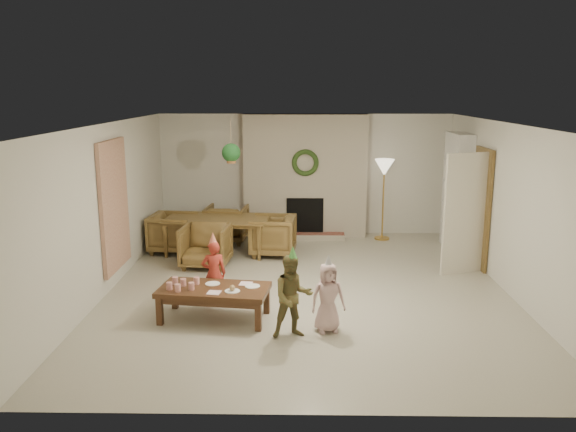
{
  "coord_description": "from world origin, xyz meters",
  "views": [
    {
      "loc": [
        -0.15,
        -8.35,
        2.99
      ],
      "look_at": [
        -0.3,
        0.4,
        1.05
      ],
      "focal_mm": 35.79,
      "sensor_mm": 36.0,
      "label": 1
    }
  ],
  "objects_px": {
    "dining_chair_right": "(273,235)",
    "coffee_table_top": "(214,290)",
    "dining_table": "(217,236)",
    "child_plaid": "(293,297)",
    "child_red": "(214,274)",
    "dining_chair_near": "(206,246)",
    "dining_chair_left": "(173,233)",
    "dining_chair_far": "(227,224)",
    "child_pink": "(328,297)"
  },
  "relations": [
    {
      "from": "dining_chair_left",
      "to": "child_plaid",
      "type": "bearing_deg",
      "value": -143.46
    },
    {
      "from": "dining_chair_near",
      "to": "coffee_table_top",
      "type": "bearing_deg",
      "value": -73.01
    },
    {
      "from": "dining_chair_near",
      "to": "child_pink",
      "type": "height_order",
      "value": "child_pink"
    },
    {
      "from": "dining_chair_near",
      "to": "child_red",
      "type": "distance_m",
      "value": 1.87
    },
    {
      "from": "child_plaid",
      "to": "dining_chair_far",
      "type": "bearing_deg",
      "value": 94.74
    },
    {
      "from": "dining_chair_near",
      "to": "coffee_table_top",
      "type": "relative_size",
      "value": 0.57
    },
    {
      "from": "coffee_table_top",
      "to": "child_red",
      "type": "distance_m",
      "value": 0.48
    },
    {
      "from": "dining_chair_near",
      "to": "dining_chair_right",
      "type": "height_order",
      "value": "same"
    },
    {
      "from": "dining_chair_left",
      "to": "coffee_table_top",
      "type": "xyz_separation_m",
      "value": [
        1.22,
        -3.2,
        0.04
      ]
    },
    {
      "from": "dining_chair_right",
      "to": "dining_chair_near",
      "type": "bearing_deg",
      "value": -51.34
    },
    {
      "from": "dining_chair_right",
      "to": "coffee_table_top",
      "type": "xyz_separation_m",
      "value": [
        -0.64,
        -3.03,
        0.04
      ]
    },
    {
      "from": "dining_chair_near",
      "to": "dining_chair_right",
      "type": "relative_size",
      "value": 1.0
    },
    {
      "from": "dining_chair_left",
      "to": "dining_chair_right",
      "type": "distance_m",
      "value": 1.87
    },
    {
      "from": "child_plaid",
      "to": "dining_table",
      "type": "bearing_deg",
      "value": 99.32
    },
    {
      "from": "dining_chair_far",
      "to": "coffee_table_top",
      "type": "distance_m",
      "value": 3.97
    },
    {
      "from": "child_plaid",
      "to": "dining_chair_right",
      "type": "bearing_deg",
      "value": 84.31
    },
    {
      "from": "coffee_table_top",
      "to": "child_red",
      "type": "xyz_separation_m",
      "value": [
        -0.07,
        0.47,
        0.06
      ]
    },
    {
      "from": "dining_chair_far",
      "to": "dining_chair_right",
      "type": "bearing_deg",
      "value": 141.34
    },
    {
      "from": "dining_table",
      "to": "dining_chair_far",
      "type": "xyz_separation_m",
      "value": [
        0.08,
        0.83,
        0.03
      ]
    },
    {
      "from": "dining_chair_left",
      "to": "child_pink",
      "type": "bearing_deg",
      "value": -137.46
    },
    {
      "from": "dining_chair_near",
      "to": "child_pink",
      "type": "xyz_separation_m",
      "value": [
        1.95,
        -2.66,
        0.08
      ]
    },
    {
      "from": "dining_chair_right",
      "to": "coffee_table_top",
      "type": "relative_size",
      "value": 0.57
    },
    {
      "from": "dining_chair_near",
      "to": "coffee_table_top",
      "type": "xyz_separation_m",
      "value": [
        0.47,
        -2.3,
        0.04
      ]
    },
    {
      "from": "dining_chair_left",
      "to": "child_plaid",
      "type": "xyz_separation_m",
      "value": [
        2.27,
        -3.74,
        0.15
      ]
    },
    {
      "from": "dining_table",
      "to": "coffee_table_top",
      "type": "height_order",
      "value": "dining_table"
    },
    {
      "from": "child_plaid",
      "to": "child_red",
      "type": "bearing_deg",
      "value": 125.5
    },
    {
      "from": "child_red",
      "to": "child_pink",
      "type": "bearing_deg",
      "value": 140.16
    },
    {
      "from": "dining_table",
      "to": "dining_chair_near",
      "type": "distance_m",
      "value": 0.83
    },
    {
      "from": "coffee_table_top",
      "to": "dining_chair_far",
      "type": "bearing_deg",
      "value": 101.92
    },
    {
      "from": "dining_chair_left",
      "to": "dining_chair_right",
      "type": "height_order",
      "value": "same"
    },
    {
      "from": "dining_table",
      "to": "child_plaid",
      "type": "distance_m",
      "value": 3.94
    },
    {
      "from": "child_pink",
      "to": "dining_chair_left",
      "type": "bearing_deg",
      "value": 114.19
    },
    {
      "from": "dining_chair_left",
      "to": "child_pink",
      "type": "height_order",
      "value": "child_pink"
    },
    {
      "from": "coffee_table_top",
      "to": "dining_table",
      "type": "bearing_deg",
      "value": 104.53
    },
    {
      "from": "coffee_table_top",
      "to": "child_red",
      "type": "relative_size",
      "value": 1.52
    },
    {
      "from": "dining_chair_near",
      "to": "dining_chair_left",
      "type": "relative_size",
      "value": 1.0
    },
    {
      "from": "dining_table",
      "to": "dining_chair_right",
      "type": "bearing_deg",
      "value": 0.0
    },
    {
      "from": "dining_chair_far",
      "to": "child_plaid",
      "type": "height_order",
      "value": "child_plaid"
    },
    {
      "from": "dining_chair_far",
      "to": "dining_chair_left",
      "type": "xyz_separation_m",
      "value": [
        -0.91,
        -0.75,
        0.0
      ]
    },
    {
      "from": "dining_chair_left",
      "to": "coffee_table_top",
      "type": "height_order",
      "value": "dining_chair_left"
    },
    {
      "from": "dining_chair_left",
      "to": "child_red",
      "type": "distance_m",
      "value": 2.97
    },
    {
      "from": "dining_chair_left",
      "to": "child_plaid",
      "type": "height_order",
      "value": "child_plaid"
    },
    {
      "from": "dining_chair_right",
      "to": "child_plaid",
      "type": "bearing_deg",
      "value": 11.74
    },
    {
      "from": "child_plaid",
      "to": "child_pink",
      "type": "height_order",
      "value": "child_plaid"
    },
    {
      "from": "dining_chair_near",
      "to": "dining_chair_right",
      "type": "bearing_deg",
      "value": 38.66
    },
    {
      "from": "dining_table",
      "to": "dining_chair_far",
      "type": "bearing_deg",
      "value": 90.0
    },
    {
      "from": "dining_table",
      "to": "dining_chair_left",
      "type": "xyz_separation_m",
      "value": [
        -0.83,
        0.08,
        0.03
      ]
    },
    {
      "from": "dining_chair_left",
      "to": "child_pink",
      "type": "relative_size",
      "value": 0.91
    },
    {
      "from": "child_red",
      "to": "child_plaid",
      "type": "distance_m",
      "value": 1.5
    },
    {
      "from": "dining_table",
      "to": "dining_chair_left",
      "type": "bearing_deg",
      "value": 180.0
    }
  ]
}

